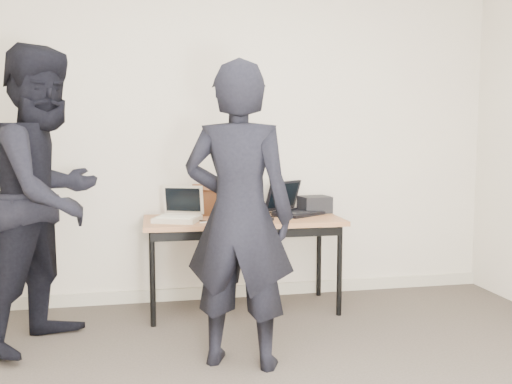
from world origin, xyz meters
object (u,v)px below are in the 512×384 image
object	(u,v)px
laptop_right	(293,207)
person_observer	(48,197)
laptop_beige	(179,214)
equipment_box	(315,204)
leather_satchel	(216,199)
person_typist	(239,216)
desk	(243,226)
laptop_center	(243,212)

from	to	relation	value
laptop_right	person_observer	world-z (taller)	person_observer
laptop_beige	equipment_box	world-z (taller)	laptop_beige
leather_satchel	person_typist	world-z (taller)	person_typist
equipment_box	person_observer	size ratio (longest dim) A/B	0.12
desk	leather_satchel	distance (m)	0.34
person_typist	laptop_center	bearing A→B (deg)	-78.97
equipment_box	person_observer	distance (m)	2.08
laptop_center	person_typist	size ratio (longest dim) A/B	0.23
laptop_right	leather_satchel	bearing A→B (deg)	138.08
equipment_box	person_typist	size ratio (longest dim) A/B	0.13
desk	person_observer	world-z (taller)	person_observer
laptop_right	person_observer	xyz separation A→B (m)	(-1.78, -0.55, 0.18)
desk	leather_satchel	xyz separation A→B (m)	(-0.18, 0.23, 0.19)
laptop_center	laptop_right	xyz separation A→B (m)	(0.44, 0.18, 0.00)
laptop_center	equipment_box	size ratio (longest dim) A/B	1.77
laptop_right	person_typist	size ratio (longest dim) A/B	0.27
laptop_center	laptop_right	world-z (taller)	laptop_right
desk	laptop_beige	size ratio (longest dim) A/B	3.73
laptop_right	person_typist	bearing A→B (deg)	-152.51
laptop_center	equipment_box	bearing A→B (deg)	0.44
person_observer	leather_satchel	bearing A→B (deg)	-31.65
person_typist	laptop_beige	bearing A→B (deg)	-51.40
laptop_right	person_observer	distance (m)	1.87
desk	laptop_center	distance (m)	0.12
laptop_beige	equipment_box	size ratio (longest dim) A/B	1.73
laptop_center	person_typist	distance (m)	1.00
laptop_beige	equipment_box	xyz separation A→B (m)	(1.12, 0.22, 0.02)
laptop_right	equipment_box	size ratio (longest dim) A/B	2.08
desk	laptop_center	bearing A→B (deg)	-99.62
person_typist	laptop_right	bearing A→B (deg)	-96.31
leather_satchel	equipment_box	distance (m)	0.81
laptop_beige	leather_satchel	size ratio (longest dim) A/B	1.05
person_typist	desk	bearing A→B (deg)	-78.93
leather_satchel	desk	bearing A→B (deg)	-42.29
equipment_box	person_typist	world-z (taller)	person_typist
desk	laptop_beige	xyz separation A→B (m)	(-0.49, -0.02, 0.11)
laptop_beige	person_observer	distance (m)	0.96
laptop_beige	equipment_box	bearing A→B (deg)	32.61
laptop_beige	leather_satchel	bearing A→B (deg)	60.78
laptop_center	leather_satchel	distance (m)	0.32
laptop_beige	leather_satchel	xyz separation A→B (m)	(0.31, 0.25, 0.08)
equipment_box	laptop_beige	bearing A→B (deg)	-169.07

